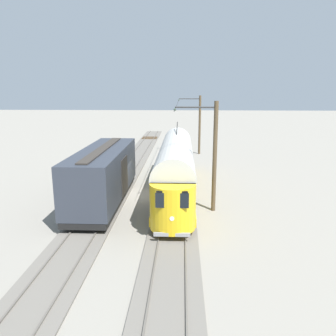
{
  "coord_description": "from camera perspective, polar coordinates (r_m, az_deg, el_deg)",
  "views": [
    {
      "loc": [
        -3.02,
        24.74,
        7.95
      ],
      "look_at": [
        -1.94,
        0.17,
        2.2
      ],
      "focal_mm": 35.83,
      "sensor_mm": 36.0,
      "label": 1
    }
  ],
  "objects": [
    {
      "name": "ground_plane",
      "position": [
        26.16,
        -4.24,
        -4.56
      ],
      "size": [
        220.0,
        220.0,
        0.0
      ],
      "primitive_type": "plane",
      "color": "gray"
    },
    {
      "name": "track_streetcar_siding",
      "position": [
        26.27,
        1.29,
        -4.32
      ],
      "size": [
        2.8,
        80.0,
        0.18
      ],
      "color": "#666059",
      "rests_on": "ground"
    },
    {
      "name": "track_adjacent_siding",
      "position": [
        26.85,
        -9.5,
        -4.12
      ],
      "size": [
        2.8,
        80.0,
        0.18
      ],
      "color": "#666059",
      "rests_on": "ground"
    },
    {
      "name": "vintage_streetcar",
      "position": [
        26.03,
        1.34,
        0.55
      ],
      "size": [
        2.65,
        18.31,
        4.82
      ],
      "color": "gold",
      "rests_on": "ground"
    },
    {
      "name": "boxcar_adjacent",
      "position": [
        23.98,
        -10.88,
        -1.04
      ],
      "size": [
        2.96,
        11.08,
        3.85
      ],
      "color": "#2D333D",
      "rests_on": "ground"
    },
    {
      "name": "catenary_pole_foreground",
      "position": [
        42.34,
        5.31,
        7.49
      ],
      "size": [
        2.84,
        0.28,
        7.27
      ],
      "color": "#4C3D28",
      "rests_on": "ground"
    },
    {
      "name": "catenary_pole_mid_near",
      "position": [
        22.02,
        7.77,
        2.18
      ],
      "size": [
        2.84,
        0.28,
        7.27
      ],
      "color": "#4C3D28",
      "rests_on": "ground"
    },
    {
      "name": "overhead_wire_run",
      "position": [
        32.49,
        1.8,
        11.01
      ],
      "size": [
        2.63,
        24.56,
        0.18
      ],
      "color": "black",
      "rests_on": "ground"
    },
    {
      "name": "switch_stand",
      "position": [
        33.31,
        3.72,
        0.57
      ],
      "size": [
        0.5,
        0.3,
        1.24
      ],
      "color": "black",
      "rests_on": "ground"
    }
  ]
}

